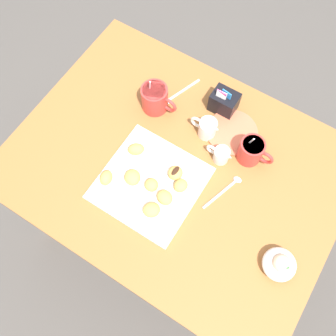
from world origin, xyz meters
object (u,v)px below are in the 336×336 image
Objects in this scene: pastry_plate_square at (150,183)px; beignet_4 at (175,173)px; beignet_0 at (136,149)px; chocolate_sauce_pitcher at (221,154)px; coffee_mug_red_right at (252,151)px; beignet_3 at (151,210)px; sugar_caddy at (224,102)px; beignet_7 at (165,197)px; beignet_2 at (132,177)px; beignet_5 at (151,185)px; saucer_coral_left at (232,132)px; ice_cream_bowl at (280,264)px; beignet_6 at (181,185)px; dining_table at (176,179)px; cream_pitcher_white at (207,128)px; coffee_mug_red_left at (155,98)px; beignet_1 at (106,178)px.

pastry_plate_square is 0.09m from beignet_4.
chocolate_sauce_pitcher is at bearing 28.60° from beignet_0.
beignet_3 is at bearing -116.75° from coffee_mug_red_right.
sugar_caddy is 0.40m from beignet_7.
chocolate_sauce_pitcher reaches higher than beignet_0.
pastry_plate_square is 0.10m from beignet_3.
beignet_5 is (0.06, 0.01, -0.00)m from beignet_2.
coffee_mug_red_right reaches higher than saucer_coral_left.
chocolate_sauce_pitcher is at bearing 145.29° from ice_cream_bowl.
beignet_4 is at bearing 143.63° from beignet_6.
pastry_plate_square is at bearing -98.84° from sugar_caddy.
dining_table is 0.20m from beignet_7.
cream_pitcher_white reaches higher than chocolate_sauce_pitcher.
coffee_mug_red_left is 0.37m from coffee_mug_red_right.
pastry_plate_square is 6.17× the size of beignet_4.
beignet_6 reaches higher than pastry_plate_square.
saucer_coral_left is 3.26× the size of beignet_3.
chocolate_sauce_pitcher is 0.17m from beignet_6.
beignet_7 is at bearing -88.50° from sugar_caddy.
ice_cream_bowl is 1.09× the size of chocolate_sauce_pitcher.
coffee_mug_red_left reaches higher than beignet_4.
sugar_caddy is (0.06, 0.38, 0.03)m from pastry_plate_square.
pastry_plate_square is 0.03m from beignet_5.
beignet_3 is at bearing -56.69° from beignet_5.
beignet_0 is at bearing 117.25° from beignet_2.
ice_cream_bowl is (0.40, -0.27, -0.01)m from cream_pitcher_white.
saucer_coral_left is 0.39m from beignet_3.
sugar_caddy reaches higher than beignet_0.
dining_table is 0.22m from beignet_2.
dining_table is at bearing 114.42° from beignet_4.
coffee_mug_red_right is at bearing 0.00° from coffee_mug_red_left.
chocolate_sauce_pitcher is at bearing -10.89° from coffee_mug_red_left.
beignet_7 is (0.01, 0.06, -0.00)m from beignet_3.
beignet_0 is (-0.14, -0.03, 0.16)m from dining_table.
cream_pitcher_white reaches higher than saucer_coral_left.
beignet_1 is (-0.18, -0.44, -0.01)m from sugar_caddy.
beignet_6 is (0.09, 0.04, 0.02)m from pastry_plate_square.
coffee_mug_red_right reaches higher than beignet_0.
chocolate_sauce_pitcher is (0.29, -0.06, -0.02)m from coffee_mug_red_left.
saucer_coral_left is 3.73× the size of beignet_6.
saucer_coral_left is (0.08, -0.07, -0.04)m from sugar_caddy.
coffee_mug_red_left reaches higher than sugar_caddy.
chocolate_sauce_pitcher reaches higher than pastry_plate_square.
beignet_2 is (-0.11, -0.40, -0.01)m from sugar_caddy.
coffee_mug_red_right is at bearing 44.89° from beignet_2.
cream_pitcher_white is (-0.17, 0.00, -0.01)m from coffee_mug_red_right.
beignet_6 is (0.04, -0.03, -0.00)m from beignet_4.
beignet_3 is (-0.40, -0.06, 0.00)m from ice_cream_bowl.
ice_cream_bowl is (0.60, -0.27, -0.02)m from coffee_mug_red_left.
sugar_caddy is 2.12× the size of beignet_4.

